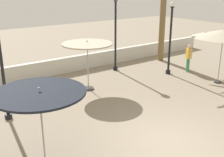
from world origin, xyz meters
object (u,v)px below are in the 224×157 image
(patio_umbrella_2, at_px, (40,96))
(lamp_post_1, at_px, (116,26))
(palm_tree_1, at_px, (163,4))
(guest_0, at_px, (189,55))
(lamp_post_2, at_px, (170,37))
(lamp_post_0, at_px, (1,58))
(patio_umbrella_0, at_px, (87,47))
(patio_umbrella_1, at_px, (224,34))

(patio_umbrella_2, relative_size, lamp_post_1, 0.56)
(palm_tree_1, distance_m, guest_0, 4.01)
(patio_umbrella_2, relative_size, palm_tree_1, 0.41)
(palm_tree_1, xyz_separation_m, lamp_post_2, (-1.85, -2.44, -1.56))
(palm_tree_1, bearing_deg, lamp_post_1, -179.46)
(palm_tree_1, bearing_deg, lamp_post_0, -166.13)
(lamp_post_2, relative_size, guest_0, 2.48)
(patio_umbrella_2, bearing_deg, lamp_post_1, 40.89)
(patio_umbrella_0, xyz_separation_m, patio_umbrella_2, (-4.27, -4.52, 0.00))
(lamp_post_0, xyz_separation_m, guest_0, (10.57, -0.10, -1.46))
(palm_tree_1, xyz_separation_m, lamp_post_0, (-11.20, -2.77, -1.28))
(patio_umbrella_2, bearing_deg, palm_tree_1, 29.58)
(palm_tree_1, relative_size, lamp_post_0, 1.46)
(palm_tree_1, distance_m, lamp_post_2, 3.44)
(patio_umbrella_1, relative_size, lamp_post_1, 0.70)
(patio_umbrella_2, xyz_separation_m, lamp_post_1, (7.33, 6.35, 0.52))
(patio_umbrella_2, bearing_deg, lamp_post_0, 89.28)
(lamp_post_2, xyz_separation_m, guest_0, (1.22, -0.43, -1.18))
(patio_umbrella_1, xyz_separation_m, guest_0, (0.26, 2.24, -1.62))
(lamp_post_0, bearing_deg, lamp_post_1, 20.53)
(lamp_post_1, height_order, guest_0, lamp_post_1)
(patio_umbrella_0, bearing_deg, guest_0, -8.95)
(lamp_post_1, distance_m, lamp_post_2, 3.21)
(palm_tree_1, height_order, lamp_post_0, palm_tree_1)
(lamp_post_2, bearing_deg, palm_tree_1, 52.81)
(lamp_post_2, bearing_deg, patio_umbrella_0, 173.63)
(patio_umbrella_1, bearing_deg, lamp_post_1, 120.83)
(patio_umbrella_0, relative_size, patio_umbrella_1, 0.79)
(patio_umbrella_1, distance_m, palm_tree_1, 5.30)
(patio_umbrella_0, bearing_deg, patio_umbrella_2, -133.37)
(lamp_post_0, relative_size, lamp_post_1, 0.95)
(lamp_post_2, bearing_deg, lamp_post_1, 130.65)
(palm_tree_1, xyz_separation_m, lamp_post_1, (-3.91, -0.04, -1.05))
(palm_tree_1, bearing_deg, guest_0, -102.43)
(guest_0, bearing_deg, patio_umbrella_0, 171.05)
(lamp_post_1, bearing_deg, palm_tree_1, 0.54)
(lamp_post_1, height_order, lamp_post_2, lamp_post_1)
(palm_tree_1, bearing_deg, patio_umbrella_0, -165.02)
(patio_umbrella_1, relative_size, guest_0, 1.90)
(lamp_post_0, bearing_deg, palm_tree_1, 13.87)
(patio_umbrella_0, height_order, lamp_post_1, lamp_post_1)
(patio_umbrella_0, relative_size, lamp_post_2, 0.60)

